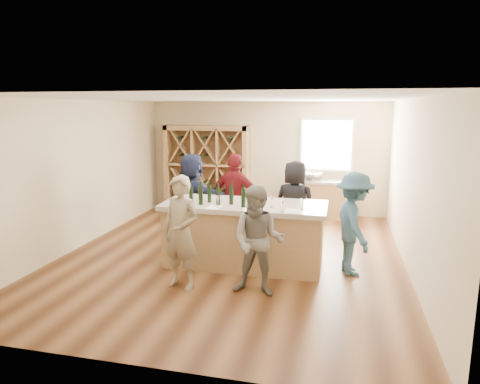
% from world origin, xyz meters
% --- Properties ---
extents(floor, '(6.00, 7.00, 0.10)m').
position_xyz_m(floor, '(0.00, 0.00, -0.05)').
color(floor, brown).
rests_on(floor, ground).
extents(ceiling, '(6.00, 7.00, 0.10)m').
position_xyz_m(ceiling, '(0.00, 0.00, 2.85)').
color(ceiling, white).
rests_on(ceiling, ground).
extents(wall_back, '(6.00, 0.10, 2.80)m').
position_xyz_m(wall_back, '(0.00, 3.55, 1.40)').
color(wall_back, beige).
rests_on(wall_back, ground).
extents(wall_front, '(6.00, 0.10, 2.80)m').
position_xyz_m(wall_front, '(0.00, -3.55, 1.40)').
color(wall_front, beige).
rests_on(wall_front, ground).
extents(wall_left, '(0.10, 7.00, 2.80)m').
position_xyz_m(wall_left, '(-3.05, 0.00, 1.40)').
color(wall_left, beige).
rests_on(wall_left, ground).
extents(wall_right, '(0.10, 7.00, 2.80)m').
position_xyz_m(wall_right, '(3.05, 0.00, 1.40)').
color(wall_right, beige).
rests_on(wall_right, ground).
extents(window_frame, '(1.30, 0.06, 1.30)m').
position_xyz_m(window_frame, '(1.50, 3.47, 1.75)').
color(window_frame, white).
rests_on(window_frame, wall_back).
extents(window_pane, '(1.18, 0.01, 1.18)m').
position_xyz_m(window_pane, '(1.50, 3.44, 1.75)').
color(window_pane, white).
rests_on(window_pane, wall_back).
extents(wine_rack, '(2.20, 0.45, 2.20)m').
position_xyz_m(wine_rack, '(-1.50, 3.27, 1.10)').
color(wine_rack, '#A0794C').
rests_on(wine_rack, floor).
extents(back_counter_base, '(1.60, 0.58, 0.86)m').
position_xyz_m(back_counter_base, '(1.40, 3.20, 0.43)').
color(back_counter_base, '#A0794C').
rests_on(back_counter_base, floor).
extents(back_counter_top, '(1.70, 0.62, 0.06)m').
position_xyz_m(back_counter_top, '(1.40, 3.20, 0.89)').
color(back_counter_top, '#ADA08D').
rests_on(back_counter_top, back_counter_base).
extents(sink, '(0.54, 0.54, 0.19)m').
position_xyz_m(sink, '(1.20, 3.20, 1.01)').
color(sink, silver).
rests_on(sink, back_counter_top).
extents(faucet, '(0.02, 0.02, 0.30)m').
position_xyz_m(faucet, '(1.20, 3.38, 1.07)').
color(faucet, silver).
rests_on(faucet, back_counter_top).
extents(tasting_counter_base, '(2.60, 1.00, 1.00)m').
position_xyz_m(tasting_counter_base, '(0.31, -0.38, 0.50)').
color(tasting_counter_base, '#A0794C').
rests_on(tasting_counter_base, floor).
extents(tasting_counter_top, '(2.72, 1.12, 0.08)m').
position_xyz_m(tasting_counter_top, '(0.31, -0.38, 1.04)').
color(tasting_counter_top, '#ADA08D').
rests_on(tasting_counter_top, tasting_counter_base).
extents(wine_bottle_a, '(0.09, 0.09, 0.28)m').
position_xyz_m(wine_bottle_a, '(-0.58, -0.50, 1.22)').
color(wine_bottle_a, black).
rests_on(wine_bottle_a, tasting_counter_top).
extents(wine_bottle_b, '(0.10, 0.10, 0.31)m').
position_xyz_m(wine_bottle_b, '(-0.36, -0.65, 1.24)').
color(wine_bottle_b, black).
rests_on(wine_bottle_b, tasting_counter_top).
extents(wine_bottle_c, '(0.08, 0.08, 0.28)m').
position_xyz_m(wine_bottle_c, '(-0.28, -0.43, 1.22)').
color(wine_bottle_c, black).
rests_on(wine_bottle_c, tasting_counter_top).
extents(wine_bottle_d, '(0.08, 0.08, 0.29)m').
position_xyz_m(wine_bottle_d, '(-0.07, -0.62, 1.22)').
color(wine_bottle_d, black).
rests_on(wine_bottle_d, tasting_counter_top).
extents(wine_bottle_e, '(0.09, 0.09, 0.29)m').
position_xyz_m(wine_bottle_e, '(0.12, -0.51, 1.23)').
color(wine_bottle_e, black).
rests_on(wine_bottle_e, tasting_counter_top).
extents(wine_glass_a, '(0.10, 0.10, 0.20)m').
position_xyz_m(wine_glass_a, '(-0.02, -0.81, 1.18)').
color(wine_glass_a, white).
rests_on(wine_glass_a, tasting_counter_top).
extents(wine_glass_b, '(0.10, 0.10, 0.20)m').
position_xyz_m(wine_glass_b, '(0.51, -0.83, 1.18)').
color(wine_glass_b, white).
rests_on(wine_glass_b, tasting_counter_top).
extents(wine_glass_c, '(0.08, 0.08, 0.18)m').
position_xyz_m(wine_glass_c, '(1.00, -0.83, 1.17)').
color(wine_glass_c, white).
rests_on(wine_glass_c, tasting_counter_top).
extents(wine_glass_d, '(0.07, 0.07, 0.17)m').
position_xyz_m(wine_glass_d, '(0.80, -0.56, 1.16)').
color(wine_glass_d, white).
rests_on(wine_glass_d, tasting_counter_top).
extents(wine_glass_e, '(0.06, 0.06, 0.16)m').
position_xyz_m(wine_glass_e, '(1.28, -0.60, 1.16)').
color(wine_glass_e, white).
rests_on(wine_glass_e, tasting_counter_top).
extents(tasting_menu_a, '(0.22, 0.29, 0.00)m').
position_xyz_m(tasting_menu_a, '(-0.09, -0.78, 1.08)').
color(tasting_menu_a, white).
rests_on(tasting_menu_a, tasting_counter_top).
extents(tasting_menu_b, '(0.34, 0.40, 0.00)m').
position_xyz_m(tasting_menu_b, '(0.51, -0.80, 1.08)').
color(tasting_menu_b, white).
rests_on(tasting_menu_b, tasting_counter_top).
extents(tasting_menu_c, '(0.25, 0.33, 0.00)m').
position_xyz_m(tasting_menu_c, '(1.16, -0.75, 1.08)').
color(tasting_menu_c, white).
rests_on(tasting_menu_c, tasting_counter_top).
extents(person_near_left, '(0.71, 0.60, 1.69)m').
position_xyz_m(person_near_left, '(-0.40, -1.49, 0.85)').
color(person_near_left, gray).
rests_on(person_near_left, floor).
extents(person_near_right, '(0.79, 0.46, 1.59)m').
position_xyz_m(person_near_right, '(0.76, -1.48, 0.79)').
color(person_near_right, slate).
rests_on(person_near_right, floor).
extents(person_server, '(0.76, 1.17, 1.66)m').
position_xyz_m(person_server, '(2.10, -0.36, 0.83)').
color(person_server, '#335972').
rests_on(person_server, floor).
extents(person_far_mid, '(1.14, 0.74, 1.80)m').
position_xyz_m(person_far_mid, '(-0.11, 0.68, 0.90)').
color(person_far_mid, '#590F14').
rests_on(person_far_mid, floor).
extents(person_far_right, '(0.92, 0.71, 1.68)m').
position_xyz_m(person_far_right, '(1.03, 0.76, 0.84)').
color(person_far_right, black).
rests_on(person_far_right, floor).
extents(person_far_left, '(1.72, 1.28, 1.76)m').
position_xyz_m(person_far_left, '(-1.04, 0.85, 0.88)').
color(person_far_left, '#191E38').
rests_on(person_far_left, floor).
extents(wine_bottle_f, '(0.07, 0.07, 0.30)m').
position_xyz_m(wine_bottle_f, '(0.36, -0.68, 1.23)').
color(wine_bottle_f, black).
rests_on(wine_bottle_f, tasting_counter_top).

